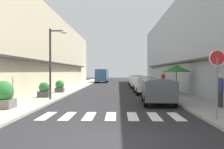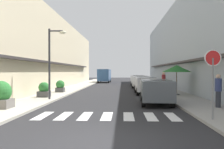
{
  "view_description": "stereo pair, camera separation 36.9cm",
  "coord_description": "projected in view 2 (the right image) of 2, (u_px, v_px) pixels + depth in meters",
  "views": [
    {
      "loc": [
        0.32,
        -7.28,
        1.97
      ],
      "look_at": [
        -0.19,
        14.32,
        1.72
      ],
      "focal_mm": 42.01,
      "sensor_mm": 36.0,
      "label": 1
    },
    {
      "loc": [
        0.69,
        -7.27,
        1.97
      ],
      "look_at": [
        -0.19,
        14.32,
        1.72
      ],
      "focal_mm": 42.01,
      "sensor_mm": 36.0,
      "label": 2
    }
  ],
  "objects": [
    {
      "name": "planter_far",
      "position": [
        60.0,
        86.0,
        23.48
      ],
      "size": [
        0.78,
        0.78,
        1.06
      ],
      "color": "#4C4C4C",
      "rests_on": "sidewalk_left"
    },
    {
      "name": "pedestrian_walking_far",
      "position": [
        164.0,
        81.0,
        23.53
      ],
      "size": [
        0.34,
        0.34,
        1.8
      ],
      "rotation": [
        0.0,
        0.0,
        1.68
      ],
      "color": "#282B33",
      "rests_on": "sidewalk_right"
    },
    {
      "name": "sidewalk_left",
      "position": [
        70.0,
        89.0,
        28.06
      ],
      "size": [
        2.5,
        71.96,
        0.12
      ],
      "primitive_type": "cube",
      "color": "#ADA899",
      "rests_on": "ground_plane"
    },
    {
      "name": "parked_car_far",
      "position": [
        141.0,
        81.0,
        28.72
      ],
      "size": [
        1.97,
        4.44,
        1.47
      ],
      "color": "silver",
      "rests_on": "ground_plane"
    },
    {
      "name": "crosswalk",
      "position": [
        107.0,
        116.0,
        11.49
      ],
      "size": [
        6.15,
        2.2,
        0.01
      ],
      "color": "silver",
      "rests_on": "ground_plane"
    },
    {
      "name": "planter_midblock",
      "position": [
        44.0,
        90.0,
        18.97
      ],
      "size": [
        0.83,
        0.83,
        1.08
      ],
      "color": "#4C4C4C",
      "rests_on": "sidewalk_left"
    },
    {
      "name": "street_lamp",
      "position": [
        52.0,
        55.0,
        17.45
      ],
      "size": [
        1.19,
        0.28,
        4.7
      ],
      "color": "#38383D",
      "rests_on": "sidewalk_left"
    },
    {
      "name": "parked_car_near",
      "position": [
        156.0,
        89.0,
        15.71
      ],
      "size": [
        1.98,
        4.56,
        1.47
      ],
      "color": "#4C5156",
      "rests_on": "ground_plane"
    },
    {
      "name": "parked_car_mid",
      "position": [
        146.0,
        84.0,
        22.62
      ],
      "size": [
        1.84,
        4.02,
        1.47
      ],
      "color": "silver",
      "rests_on": "ground_plane"
    },
    {
      "name": "planter_corner",
      "position": [
        1.0,
        95.0,
        13.2
      ],
      "size": [
        1.1,
        1.1,
        1.38
      ],
      "color": "slate",
      "rests_on": "sidewalk_left"
    },
    {
      "name": "building_row_left",
      "position": [
        40.0,
        53.0,
        29.73
      ],
      "size": [
        5.5,
        48.26,
        8.16
      ],
      "color": "beige",
      "rests_on": "ground_plane"
    },
    {
      "name": "cafe_umbrella",
      "position": [
        177.0,
        69.0,
        20.67
      ],
      "size": [
        2.34,
        2.34,
        2.35
      ],
      "color": "#262626",
      "rests_on": "sidewalk_right"
    },
    {
      "name": "parked_car_distant",
      "position": [
        138.0,
        79.0,
        34.95
      ],
      "size": [
        1.85,
        4.05,
        1.47
      ],
      "color": "silver",
      "rests_on": "ground_plane"
    },
    {
      "name": "building_row_right",
      "position": [
        195.0,
        47.0,
        29.01
      ],
      "size": [
        5.5,
        48.26,
        9.44
      ],
      "color": "#939EA8",
      "rests_on": "ground_plane"
    },
    {
      "name": "sidewalk_right",
      "position": [
        163.0,
        90.0,
        27.65
      ],
      "size": [
        2.5,
        71.96,
        0.12
      ],
      "primitive_type": "cube",
      "color": "gray",
      "rests_on": "ground_plane"
    },
    {
      "name": "ground_plane",
      "position": [
        116.0,
        90.0,
        27.85
      ],
      "size": [
        113.09,
        113.09,
        0.0
      ],
      "primitive_type": "plane",
      "color": "#232326"
    },
    {
      "name": "round_street_sign",
      "position": [
        213.0,
        66.0,
        10.08
      ],
      "size": [
        0.65,
        0.07,
        2.69
      ],
      "color": "slate",
      "rests_on": "sidewalk_right"
    },
    {
      "name": "delivery_van",
      "position": [
        104.0,
        75.0,
        46.33
      ],
      "size": [
        2.14,
        5.46,
        2.37
      ],
      "color": "#33598C",
      "rests_on": "ground_plane"
    },
    {
      "name": "pedestrian_walking_near",
      "position": [
        218.0,
        90.0,
        13.41
      ],
      "size": [
        0.34,
        0.34,
        1.72
      ],
      "rotation": [
        0.0,
        0.0,
        3.73
      ],
      "color": "#282B33",
      "rests_on": "sidewalk_right"
    }
  ]
}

